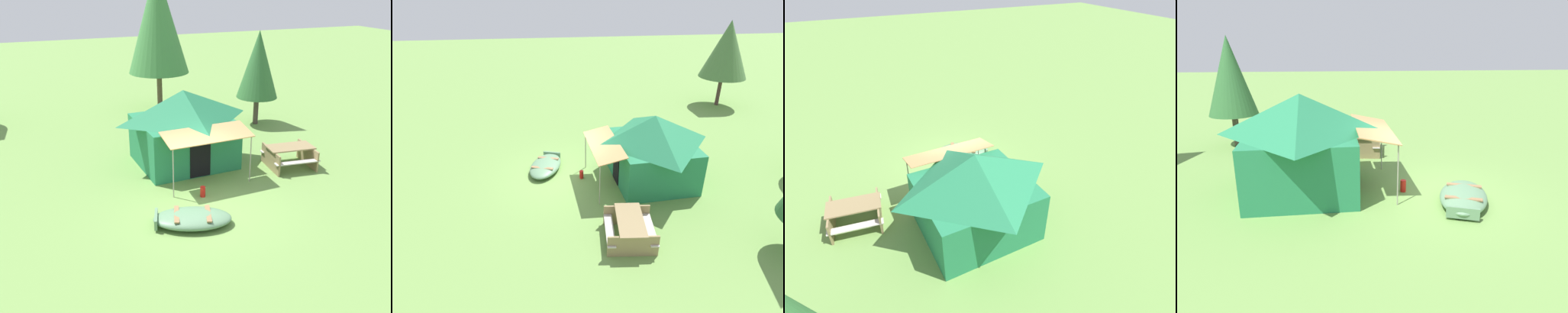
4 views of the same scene
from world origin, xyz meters
TOP-DOWN VIEW (x-y plane):
  - ground_plane at (0.00, 0.00)m, footprint 80.00×80.00m
  - beached_rowboat at (-0.73, -0.80)m, footprint 2.48×1.86m
  - canvas_cabin_tent at (0.59, 3.45)m, footprint 3.70×4.27m
  - picnic_table at (4.03, 1.68)m, footprint 1.83×1.70m
  - cooler_box at (0.62, 2.57)m, footprint 0.58×0.59m
  - fuel_can at (0.20, 0.65)m, footprint 0.23×0.23m
  - pine_tree_back_right at (1.87, 10.53)m, footprint 3.03×3.03m
  - pine_tree_far_center at (5.33, 6.59)m, footprint 1.88×1.88m

SIDE VIEW (x-z plane):
  - ground_plane at x=0.00m, z-range 0.00..0.00m
  - fuel_can at x=0.20m, z-range 0.00..0.34m
  - beached_rowboat at x=-0.73m, z-range 0.01..0.39m
  - cooler_box at x=0.62m, z-range 0.00..0.40m
  - picnic_table at x=4.03m, z-range 0.09..0.87m
  - canvas_cabin_tent at x=0.59m, z-range 0.05..2.81m
  - pine_tree_far_center at x=5.33m, z-range 0.63..4.92m
  - pine_tree_back_right at x=1.87m, z-range 0.96..7.94m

